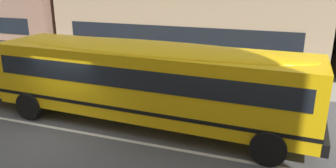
{
  "coord_description": "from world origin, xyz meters",
  "views": [
    {
      "loc": [
        7.18,
        -8.75,
        5.14
      ],
      "look_at": [
        3.75,
        0.75,
        1.87
      ],
      "focal_mm": 35.33,
      "sensor_mm": 36.0,
      "label": 1
    }
  ],
  "objects": [
    {
      "name": "ground_plane",
      "position": [
        0.0,
        0.0,
        0.0
      ],
      "size": [
        400.0,
        400.0,
        0.0
      ],
      "primitive_type": "plane",
      "color": "#4C4C4F"
    },
    {
      "name": "sidewalk_far",
      "position": [
        0.0,
        7.75,
        0.01
      ],
      "size": [
        120.0,
        3.0,
        0.01
      ],
      "primitive_type": "cube",
      "color": "gray",
      "rests_on": "ground_plane"
    },
    {
      "name": "school_bus",
      "position": [
        2.47,
        1.51,
        1.78
      ],
      "size": [
        13.46,
        3.46,
        2.99
      ],
      "rotation": [
        0.0,
        0.0,
        3.11
      ],
      "color": "yellow",
      "rests_on": "ground_plane"
    },
    {
      "name": "lane_centreline",
      "position": [
        0.0,
        0.0,
        0.0
      ],
      "size": [
        110.0,
        0.16,
        0.01
      ],
      "primitive_type": "cube",
      "color": "silver",
      "rests_on": "ground_plane"
    }
  ]
}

